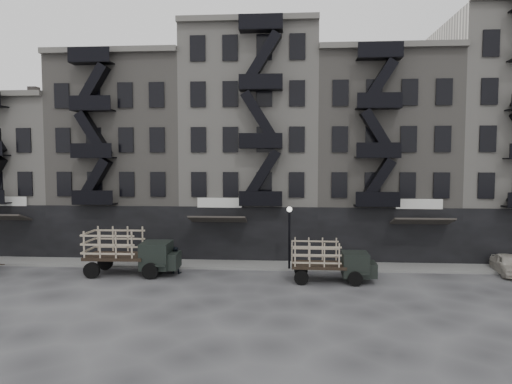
# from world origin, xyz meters

# --- Properties ---
(ground) EXTENTS (140.00, 140.00, 0.00)m
(ground) POSITION_xyz_m (0.00, 0.00, 0.00)
(ground) COLOR #38383A
(ground) RESTS_ON ground
(sidewalk) EXTENTS (55.00, 2.50, 0.15)m
(sidewalk) POSITION_xyz_m (0.00, 3.75, 0.07)
(sidewalk) COLOR slate
(sidewalk) RESTS_ON ground
(building_west) EXTENTS (10.00, 11.35, 13.20)m
(building_west) POSITION_xyz_m (-20.00, 9.83, 6.00)
(building_west) COLOR #AAA59C
(building_west) RESTS_ON ground
(building_midwest) EXTENTS (10.00, 11.35, 16.20)m
(building_midwest) POSITION_xyz_m (-10.00, 9.83, 7.50)
(building_midwest) COLOR slate
(building_midwest) RESTS_ON ground
(building_center) EXTENTS (10.00, 11.35, 18.20)m
(building_center) POSITION_xyz_m (-0.00, 9.82, 8.50)
(building_center) COLOR #AAA59C
(building_center) RESTS_ON ground
(building_mideast) EXTENTS (10.00, 11.35, 16.20)m
(building_mideast) POSITION_xyz_m (10.00, 9.83, 7.50)
(building_mideast) COLOR slate
(building_mideast) RESTS_ON ground
(building_east) EXTENTS (10.00, 11.35, 19.20)m
(building_east) POSITION_xyz_m (20.00, 9.82, 9.00)
(building_east) COLOR #AAA59C
(building_east) RESTS_ON ground
(lamp_post) EXTENTS (0.36, 0.36, 4.28)m
(lamp_post) POSITION_xyz_m (3.00, 2.60, 2.78)
(lamp_post) COLOR black
(lamp_post) RESTS_ON ground
(stake_truck_west) EXTENTS (5.94, 2.57, 2.95)m
(stake_truck_west) POSITION_xyz_m (-7.22, 0.87, 1.69)
(stake_truck_west) COLOR black
(stake_truck_west) RESTS_ON ground
(stake_truck_east) EXTENTS (5.05, 2.16, 2.51)m
(stake_truck_east) POSITION_xyz_m (5.48, 0.05, 1.43)
(stake_truck_east) COLOR black
(stake_truck_east) RESTS_ON ground
(car_east) EXTENTS (2.02, 3.98, 1.30)m
(car_east) POSITION_xyz_m (17.09, 2.60, 0.65)
(car_east) COLOR #B6AFA3
(car_east) RESTS_ON ground
(pedestrian_mid) EXTENTS (0.86, 0.67, 1.73)m
(pedestrian_mid) POSITION_xyz_m (-4.40, 1.36, 0.86)
(pedestrian_mid) COLOR black
(pedestrian_mid) RESTS_ON ground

